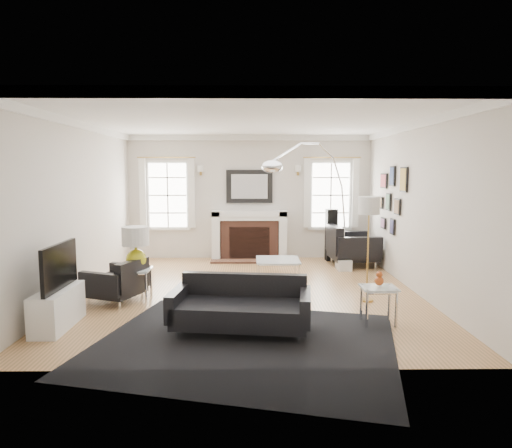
{
  "coord_description": "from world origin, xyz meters",
  "views": [
    {
      "loc": [
        0.03,
        -7.4,
        2.0
      ],
      "look_at": [
        0.12,
        0.3,
        1.1
      ],
      "focal_mm": 32.0,
      "sensor_mm": 36.0,
      "label": 1
    }
  ],
  "objects_px": {
    "coffee_table": "(278,261)",
    "armchair_right": "(350,247)",
    "armchair_left": "(118,282)",
    "fireplace": "(249,236)",
    "arc_floor_lamp": "(311,202)",
    "gourd_lamp": "(136,245)",
    "sofa": "(241,308)"
  },
  "relations": [
    {
      "from": "sofa",
      "to": "gourd_lamp",
      "type": "relative_size",
      "value": 2.71
    },
    {
      "from": "armchair_right",
      "to": "gourd_lamp",
      "type": "relative_size",
      "value": 1.67
    },
    {
      "from": "sofa",
      "to": "gourd_lamp",
      "type": "bearing_deg",
      "value": 139.0
    },
    {
      "from": "armchair_left",
      "to": "gourd_lamp",
      "type": "height_order",
      "value": "gourd_lamp"
    },
    {
      "from": "fireplace",
      "to": "armchair_right",
      "type": "relative_size",
      "value": 1.53
    },
    {
      "from": "sofa",
      "to": "gourd_lamp",
      "type": "height_order",
      "value": "gourd_lamp"
    },
    {
      "from": "sofa",
      "to": "arc_floor_lamp",
      "type": "xyz_separation_m",
      "value": [
        1.25,
        2.92,
        1.11
      ]
    },
    {
      "from": "arc_floor_lamp",
      "to": "sofa",
      "type": "bearing_deg",
      "value": -113.12
    },
    {
      "from": "fireplace",
      "to": "arc_floor_lamp",
      "type": "height_order",
      "value": "arc_floor_lamp"
    },
    {
      "from": "arc_floor_lamp",
      "to": "armchair_right",
      "type": "bearing_deg",
      "value": 46.94
    },
    {
      "from": "armchair_left",
      "to": "coffee_table",
      "type": "relative_size",
      "value": 1.26
    },
    {
      "from": "armchair_left",
      "to": "fireplace",
      "type": "bearing_deg",
      "value": 59.08
    },
    {
      "from": "coffee_table",
      "to": "gourd_lamp",
      "type": "distance_m",
      "value": 2.73
    },
    {
      "from": "sofa",
      "to": "armchair_right",
      "type": "relative_size",
      "value": 1.62
    },
    {
      "from": "sofa",
      "to": "armchair_right",
      "type": "bearing_deg",
      "value": 60.74
    },
    {
      "from": "fireplace",
      "to": "armchair_left",
      "type": "height_order",
      "value": "fireplace"
    },
    {
      "from": "gourd_lamp",
      "to": "arc_floor_lamp",
      "type": "relative_size",
      "value": 0.25
    },
    {
      "from": "fireplace",
      "to": "coffee_table",
      "type": "bearing_deg",
      "value": -73.64
    },
    {
      "from": "armchair_right",
      "to": "gourd_lamp",
      "type": "height_order",
      "value": "gourd_lamp"
    },
    {
      "from": "coffee_table",
      "to": "armchair_left",
      "type": "bearing_deg",
      "value": -148.98
    },
    {
      "from": "coffee_table",
      "to": "armchair_right",
      "type": "bearing_deg",
      "value": 35.05
    },
    {
      "from": "fireplace",
      "to": "armchair_right",
      "type": "distance_m",
      "value": 2.24
    },
    {
      "from": "armchair_left",
      "to": "armchair_right",
      "type": "height_order",
      "value": "armchair_right"
    },
    {
      "from": "coffee_table",
      "to": "fireplace",
      "type": "bearing_deg",
      "value": 106.36
    },
    {
      "from": "coffee_table",
      "to": "arc_floor_lamp",
      "type": "bearing_deg",
      "value": 7.07
    },
    {
      "from": "fireplace",
      "to": "sofa",
      "type": "bearing_deg",
      "value": -91.13
    },
    {
      "from": "coffee_table",
      "to": "arc_floor_lamp",
      "type": "height_order",
      "value": "arc_floor_lamp"
    },
    {
      "from": "fireplace",
      "to": "sofa",
      "type": "relative_size",
      "value": 0.95
    },
    {
      "from": "armchair_right",
      "to": "gourd_lamp",
      "type": "bearing_deg",
      "value": -146.99
    },
    {
      "from": "armchair_left",
      "to": "armchair_right",
      "type": "distance_m",
      "value": 4.9
    },
    {
      "from": "fireplace",
      "to": "coffee_table",
      "type": "height_order",
      "value": "fireplace"
    },
    {
      "from": "armchair_right",
      "to": "coffee_table",
      "type": "height_order",
      "value": "armchair_right"
    }
  ]
}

